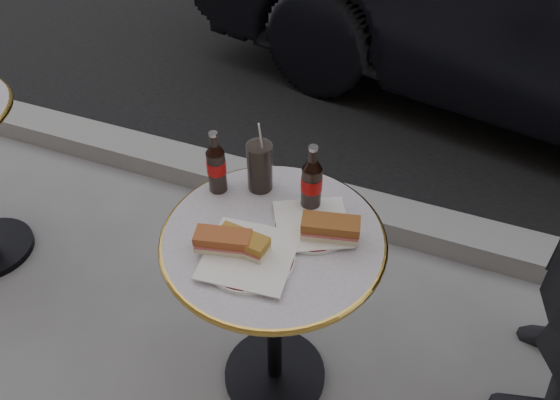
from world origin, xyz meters
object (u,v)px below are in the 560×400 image
at_px(cola_bottle_left, 216,162).
at_px(plate_right, 312,226).
at_px(plate_left, 249,257).
at_px(cola_glass, 260,167).
at_px(cola_bottle_right, 312,178).
at_px(bistro_table, 274,316).

bearing_deg(cola_bottle_left, plate_right, -8.96).
height_order(plate_left, plate_right, plate_left).
bearing_deg(cola_glass, cola_bottle_right, -9.51).
relative_size(plate_left, plate_right, 1.14).
height_order(plate_right, cola_bottle_right, cola_bottle_right).
height_order(cola_bottle_left, cola_bottle_right, cola_bottle_right).
relative_size(plate_left, cola_bottle_left, 1.18).
relative_size(cola_bottle_right, cola_glass, 1.38).
distance_m(cola_bottle_left, cola_glass, 0.13).
bearing_deg(plate_left, bistro_table, 76.26).
height_order(plate_right, cola_bottle_left, cola_bottle_left).
bearing_deg(bistro_table, plate_right, 37.90).
distance_m(plate_left, cola_bottle_left, 0.31).
relative_size(plate_right, cola_bottle_right, 0.97).
bearing_deg(cola_glass, bistro_table, -56.93).
bearing_deg(cola_bottle_right, plate_left, -108.40).
distance_m(plate_left, cola_bottle_right, 0.28).
bearing_deg(cola_bottle_right, bistro_table, -111.58).
xyz_separation_m(bistro_table, plate_left, (-0.02, -0.10, 0.37)).
relative_size(plate_right, cola_glass, 1.34).
xyz_separation_m(cola_bottle_left, cola_glass, (0.11, 0.05, -0.02)).
distance_m(plate_right, cola_glass, 0.24).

